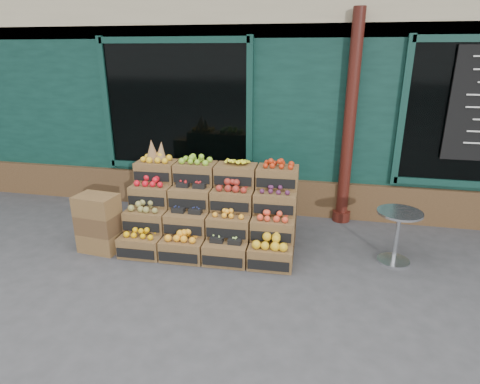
# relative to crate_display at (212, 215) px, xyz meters

# --- Properties ---
(ground) EXTENTS (60.00, 60.00, 0.00)m
(ground) POSITION_rel_crate_display_xyz_m (0.62, -0.78, -0.45)
(ground) COLOR #3A3A3C
(ground) RESTS_ON ground
(shop_facade) EXTENTS (12.00, 6.24, 4.80)m
(shop_facade) POSITION_rel_crate_display_xyz_m (0.62, 4.33, 1.95)
(shop_facade) COLOR #0E3129
(shop_facade) RESTS_ON ground
(crate_display) EXTENTS (2.34, 1.20, 1.44)m
(crate_display) POSITION_rel_crate_display_xyz_m (0.00, 0.00, 0.00)
(crate_display) COLOR brown
(crate_display) RESTS_ON ground
(spare_crates) EXTENTS (0.57, 0.42, 0.80)m
(spare_crates) POSITION_rel_crate_display_xyz_m (-1.47, -0.49, -0.05)
(spare_crates) COLOR brown
(spare_crates) RESTS_ON ground
(bistro_table) EXTENTS (0.56, 0.56, 0.71)m
(bistro_table) POSITION_rel_crate_display_xyz_m (2.46, 0.00, -0.01)
(bistro_table) COLOR #B2B6B9
(bistro_table) RESTS_ON ground
(shopkeeper) EXTENTS (0.77, 0.57, 1.93)m
(shopkeeper) POSITION_rel_crate_display_xyz_m (-1.29, 1.90, 0.52)
(shopkeeper) COLOR #144621
(shopkeeper) RESTS_ON ground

